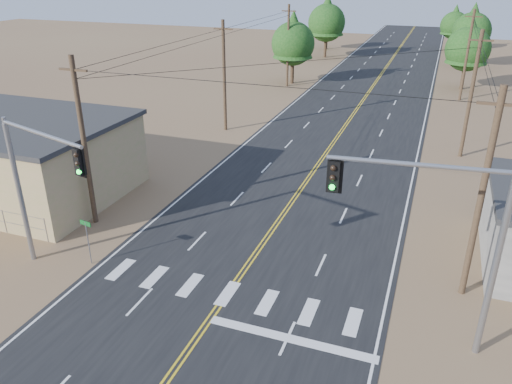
% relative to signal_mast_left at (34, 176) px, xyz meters
% --- Properties ---
extents(road, '(15.00, 200.00, 0.02)m').
position_rel_signal_mast_left_xyz_m(road, '(9.30, 23.22, -5.25)').
color(road, black).
rests_on(road, ground).
extents(utility_pole_left_near, '(1.80, 0.30, 10.00)m').
position_rel_signal_mast_left_xyz_m(utility_pole_left_near, '(-1.20, 5.22, -0.14)').
color(utility_pole_left_near, '#4C3826').
rests_on(utility_pole_left_near, ground).
extents(utility_pole_left_mid, '(1.80, 0.30, 10.00)m').
position_rel_signal_mast_left_xyz_m(utility_pole_left_mid, '(-1.20, 25.22, -0.14)').
color(utility_pole_left_mid, '#4C3826').
rests_on(utility_pole_left_mid, ground).
extents(utility_pole_left_far, '(1.80, 0.30, 10.00)m').
position_rel_signal_mast_left_xyz_m(utility_pole_left_far, '(-1.20, 45.22, -0.14)').
color(utility_pole_left_far, '#4C3826').
rests_on(utility_pole_left_far, ground).
extents(utility_pole_right_near, '(1.80, 0.30, 10.00)m').
position_rel_signal_mast_left_xyz_m(utility_pole_right_near, '(19.80, 5.22, -0.14)').
color(utility_pole_right_near, '#4C3826').
rests_on(utility_pole_right_near, ground).
extents(utility_pole_right_mid, '(1.80, 0.30, 10.00)m').
position_rel_signal_mast_left_xyz_m(utility_pole_right_mid, '(19.80, 25.22, -0.14)').
color(utility_pole_right_mid, '#4C3826').
rests_on(utility_pole_right_mid, ground).
extents(utility_pole_right_far, '(1.80, 0.30, 10.00)m').
position_rel_signal_mast_left_xyz_m(utility_pole_right_far, '(19.80, 45.22, -0.14)').
color(utility_pole_right_far, '#4C3826').
rests_on(utility_pole_right_far, ground).
extents(signal_mast_left, '(5.96, 2.10, 7.81)m').
position_rel_signal_mast_left_xyz_m(signal_mast_left, '(0.00, 0.00, 0.00)').
color(signal_mast_left, gray).
rests_on(signal_mast_left, ground).
extents(signal_mast_right, '(6.60, 1.12, 8.07)m').
position_rel_signal_mast_left_xyz_m(signal_mast_right, '(18.42, 0.91, 0.20)').
color(signal_mast_right, gray).
rests_on(signal_mast_right, ground).
extents(street_sign, '(0.74, 0.16, 2.50)m').
position_rel_signal_mast_left_xyz_m(street_sign, '(1.50, 1.22, -3.58)').
color(street_sign, gray).
rests_on(street_sign, ground).
extents(tree_left_near, '(5.55, 5.55, 9.25)m').
position_rel_signal_mast_left_xyz_m(tree_left_near, '(-1.10, 47.12, 0.40)').
color(tree_left_near, '#3F2D1E').
rests_on(tree_left_near, ground).
extents(tree_left_mid, '(6.10, 6.10, 10.17)m').
position_rel_signal_mast_left_xyz_m(tree_left_mid, '(-1.66, 68.68, 0.96)').
color(tree_left_mid, '#3F2D1E').
rests_on(tree_left_mid, ground).
extents(tree_left_far, '(4.73, 4.73, 7.89)m').
position_rel_signal_mast_left_xyz_m(tree_left_far, '(-3.55, 77.82, -0.44)').
color(tree_left_far, '#3F2D1E').
rests_on(tree_left_far, ground).
extents(tree_right_near, '(5.37, 5.37, 8.95)m').
position_rel_signal_mast_left_xyz_m(tree_right_near, '(20.00, 51.26, 0.22)').
color(tree_right_near, '#3F2D1E').
rests_on(tree_right_near, ground).
extents(tree_right_mid, '(5.64, 5.64, 9.40)m').
position_rel_signal_mast_left_xyz_m(tree_right_mid, '(20.75, 68.01, 0.49)').
color(tree_right_mid, '#3F2D1E').
rests_on(tree_right_mid, ground).
extents(tree_right_far, '(4.82, 4.82, 8.03)m').
position_rel_signal_mast_left_xyz_m(tree_right_far, '(18.30, 83.96, -0.35)').
color(tree_right_far, '#3F2D1E').
rests_on(tree_right_far, ground).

